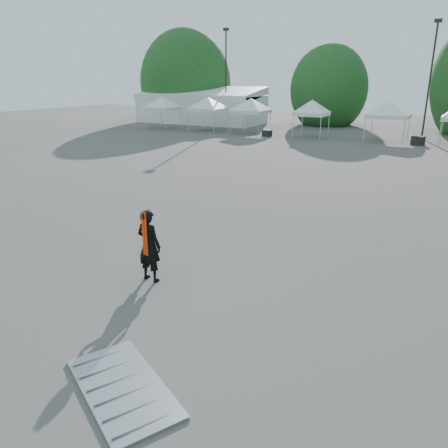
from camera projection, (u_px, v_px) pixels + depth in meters
The scene contains 15 objects.
ground at pixel (216, 250), 13.73m from camera, with size 120.00×120.00×0.00m, color #474442.
marquee at pixel (200, 106), 52.24m from camera, with size 15.00×6.25×4.23m.
light_pole_west at pixel (226, 72), 48.38m from camera, with size 0.60×0.25×10.30m.
light_pole_east at pixel (431, 74), 37.26m from camera, with size 0.60×0.25×9.80m.
tree_far_w at pixel (186, 83), 55.73m from camera, with size 4.80×4.80×7.30m.
tree_mid_w at pixel (329, 89), 49.42m from camera, with size 4.16×4.16×6.33m.
tent_a at pixel (162, 99), 45.99m from camera, with size 4.06×4.06×3.88m.
tent_b at pixel (208, 100), 44.22m from camera, with size 4.46×4.46×3.88m.
tent_c at pixel (251, 101), 41.91m from camera, with size 4.39×4.39×3.88m.
tent_d at pixel (312, 103), 38.87m from camera, with size 3.86×3.86×3.88m.
tent_e at pixel (390, 104), 36.62m from camera, with size 4.66×4.66×3.88m.
man at pixel (149, 245), 11.40m from camera, with size 0.74×0.51×1.97m.
barrier_mid at pixel (123, 387), 7.58m from camera, with size 2.83×2.30×0.08m.
crate_west at pixel (267, 133), 40.53m from camera, with size 0.77×0.60×0.60m, color black.
crate_mid at pixel (418, 141), 35.15m from camera, with size 0.92×0.72×0.72m, color black.
Camera 1 is at (6.34, -11.08, 5.14)m, focal length 35.00 mm.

